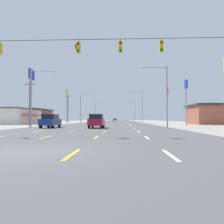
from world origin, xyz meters
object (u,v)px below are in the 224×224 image
object	(u,v)px
suv_center_turn_nearest	(97,121)
streetlight_right_row_1	(141,104)
hatchback_far_left_midfar	(92,121)
streetlight_left_row_0	(34,94)
pole_sign_left_row_1	(31,82)
streetlight_right_row_0	(164,92)
streetlight_left_row_1	(82,106)
suv_far_left_far	(99,120)
streetlight_left_row_2	(96,110)
sedan_inner_left_mid	(97,121)
pole_sign_right_row_2	(167,96)
pole_sign_left_row_2	(67,98)
suv_far_left_near	(50,121)
pole_sign_right_row_1	(186,92)
streetlight_right_row_2	(134,110)
hatchback_center_turn_farther	(115,120)

from	to	relation	value
suv_center_turn_nearest	streetlight_right_row_1	size ratio (longest dim) A/B	0.46
hatchback_far_left_midfar	streetlight_right_row_1	world-z (taller)	streetlight_right_row_1
streetlight_left_row_0	pole_sign_left_row_1	bearing A→B (deg)	113.69
streetlight_right_row_0	streetlight_left_row_1	size ratio (longest dim) A/B	0.94
suv_center_turn_nearest	suv_far_left_far	xyz separation A→B (m)	(-6.86, 71.61, 0.00)
streetlight_left_row_2	sedan_inner_left_mid	bearing A→B (deg)	-82.85
suv_center_turn_nearest	streetlight_left_row_1	world-z (taller)	streetlight_left_row_1
suv_center_turn_nearest	pole_sign_right_row_2	distance (m)	41.58
streetlight_right_row_0	streetlight_left_row_2	bearing A→B (deg)	103.49
streetlight_right_row_1	pole_sign_left_row_2	bearing A→B (deg)	-179.83
streetlight_right_row_0	streetlight_right_row_1	size ratio (longest dim) A/B	0.86
suv_far_left_near	hatchback_far_left_midfar	bearing A→B (deg)	89.83
streetlight_right_row_1	pole_sign_right_row_1	bearing A→B (deg)	-75.70
hatchback_far_left_midfar	streetlight_right_row_0	size ratio (longest dim) A/B	0.43
streetlight_right_row_2	hatchback_center_turn_farther	bearing A→B (deg)	-143.23
streetlight_right_row_0	streetlight_right_row_1	distance (m)	40.82
sedan_inner_left_mid	pole_sign_left_row_1	world-z (taller)	pole_sign_left_row_1
suv_center_turn_nearest	sedan_inner_left_mid	world-z (taller)	suv_center_turn_nearest
suv_far_left_far	hatchback_center_turn_farther	size ratio (longest dim) A/B	1.26
suv_center_turn_nearest	streetlight_right_row_1	world-z (taller)	streetlight_right_row_1
suv_center_turn_nearest	streetlight_left_row_2	distance (m)	83.40
suv_far_left_near	sedan_inner_left_mid	bearing A→B (deg)	84.31
streetlight_left_row_0	hatchback_center_turn_farther	bearing A→B (deg)	82.43
streetlight_right_row_1	streetlight_right_row_2	size ratio (longest dim) A/B	1.05
suv_far_left_near	hatchback_far_left_midfar	xyz separation A→B (m)	(0.14, 45.77, -0.24)
pole_sign_left_row_2	streetlight_left_row_1	xyz separation A→B (m)	(5.01, 0.07, -2.63)
streetlight_right_row_0	streetlight_right_row_1	xyz separation A→B (m)	(-0.04, 40.81, 0.85)
pole_sign_left_row_2	streetlight_right_row_1	size ratio (longest dim) A/B	1.02
suv_far_left_near	streetlight_left_row_1	bearing A→B (deg)	93.75
pole_sign_left_row_2	pole_sign_right_row_1	distance (m)	41.59
suv_far_left_near	streetlight_left_row_0	xyz separation A→B (m)	(-2.77, 0.51, 4.08)
pole_sign_right_row_1	streetlight_left_row_1	bearing A→B (deg)	133.92
pole_sign_left_row_2	hatchback_far_left_midfar	bearing A→B (deg)	29.90
streetlight_left_row_1	suv_far_left_far	bearing A→B (deg)	84.75
pole_sign_left_row_1	streetlight_right_row_2	size ratio (longest dim) A/B	1.13
hatchback_far_left_midfar	pole_sign_left_row_1	size ratio (longest dim) A/B	0.34
hatchback_center_turn_farther	streetlight_right_row_1	distance (m)	35.49
suv_far_left_far	pole_sign_left_row_2	bearing A→B (deg)	-104.57
pole_sign_right_row_2	streetlight_right_row_2	world-z (taller)	pole_sign_right_row_2
suv_far_left_far	streetlight_right_row_0	world-z (taller)	streetlight_right_row_0
suv_far_left_far	pole_sign_right_row_1	bearing A→B (deg)	-67.53
streetlight_left_row_0	suv_far_left_near	bearing A→B (deg)	-10.46
suv_far_left_near	hatchback_center_turn_farther	bearing A→B (deg)	84.57
streetlight_left_row_2	hatchback_far_left_midfar	bearing A→B (deg)	-85.27
pole_sign_left_row_1	pole_sign_right_row_2	size ratio (longest dim) A/B	1.07
suv_far_left_near	streetlight_left_row_2	bearing A→B (deg)	92.00
streetlight_right_row_0	streetlight_right_row_1	world-z (taller)	streetlight_right_row_1
suv_center_turn_nearest	pole_sign_right_row_1	world-z (taller)	pole_sign_right_row_1
hatchback_center_turn_farther	streetlight_right_row_2	size ratio (longest dim) A/B	0.38
streetlight_right_row_0	streetlight_left_row_2	world-z (taller)	streetlight_left_row_2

